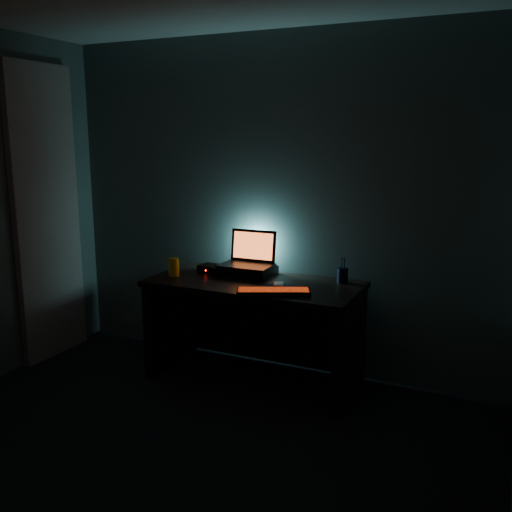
{
  "coord_description": "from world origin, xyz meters",
  "views": [
    {
      "loc": [
        1.66,
        -1.92,
        1.77
      ],
      "look_at": [
        0.04,
        1.57,
        0.95
      ],
      "focal_mm": 40.0,
      "sensor_mm": 36.0,
      "label": 1
    }
  ],
  "objects_px": {
    "pen_cup": "(343,275)",
    "juice_glass": "(174,267)",
    "laptop": "(249,258)",
    "router": "(211,269)",
    "keyboard": "(273,291)",
    "mouse": "(278,286)"
  },
  "relations": [
    {
      "from": "laptop",
      "to": "juice_glass",
      "type": "distance_m",
      "value": 0.56
    },
    {
      "from": "juice_glass",
      "to": "router",
      "type": "height_order",
      "value": "juice_glass"
    },
    {
      "from": "pen_cup",
      "to": "juice_glass",
      "type": "bearing_deg",
      "value": -164.29
    },
    {
      "from": "laptop",
      "to": "mouse",
      "type": "height_order",
      "value": "laptop"
    },
    {
      "from": "laptop",
      "to": "pen_cup",
      "type": "xyz_separation_m",
      "value": [
        0.72,
        0.02,
        -0.07
      ]
    },
    {
      "from": "pen_cup",
      "to": "keyboard",
      "type": "bearing_deg",
      "value": -125.58
    },
    {
      "from": "laptop",
      "to": "keyboard",
      "type": "bearing_deg",
      "value": -49.61
    },
    {
      "from": "pen_cup",
      "to": "juice_glass",
      "type": "xyz_separation_m",
      "value": [
        -1.18,
        -0.33,
        0.01
      ]
    },
    {
      "from": "keyboard",
      "to": "juice_glass",
      "type": "xyz_separation_m",
      "value": [
        -0.85,
        0.13,
        0.05
      ]
    },
    {
      "from": "laptop",
      "to": "juice_glass",
      "type": "xyz_separation_m",
      "value": [
        -0.46,
        -0.31,
        -0.05
      ]
    },
    {
      "from": "keyboard",
      "to": "pen_cup",
      "type": "height_order",
      "value": "pen_cup"
    },
    {
      "from": "laptop",
      "to": "router",
      "type": "xyz_separation_m",
      "value": [
        -0.28,
        -0.09,
        -0.09
      ]
    },
    {
      "from": "juice_glass",
      "to": "router",
      "type": "distance_m",
      "value": 0.29
    },
    {
      "from": "pen_cup",
      "to": "router",
      "type": "xyz_separation_m",
      "value": [
        -0.99,
        -0.11,
        -0.02
      ]
    },
    {
      "from": "mouse",
      "to": "pen_cup",
      "type": "bearing_deg",
      "value": 23.46
    },
    {
      "from": "pen_cup",
      "to": "mouse",
      "type": "bearing_deg",
      "value": -137.04
    },
    {
      "from": "juice_glass",
      "to": "keyboard",
      "type": "bearing_deg",
      "value": -8.6
    },
    {
      "from": "juice_glass",
      "to": "pen_cup",
      "type": "bearing_deg",
      "value": 15.71
    },
    {
      "from": "laptop",
      "to": "mouse",
      "type": "relative_size",
      "value": 3.75
    },
    {
      "from": "laptop",
      "to": "pen_cup",
      "type": "distance_m",
      "value": 0.72
    },
    {
      "from": "keyboard",
      "to": "mouse",
      "type": "distance_m",
      "value": 0.14
    },
    {
      "from": "mouse",
      "to": "pen_cup",
      "type": "xyz_separation_m",
      "value": [
        0.35,
        0.33,
        0.03
      ]
    }
  ]
}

